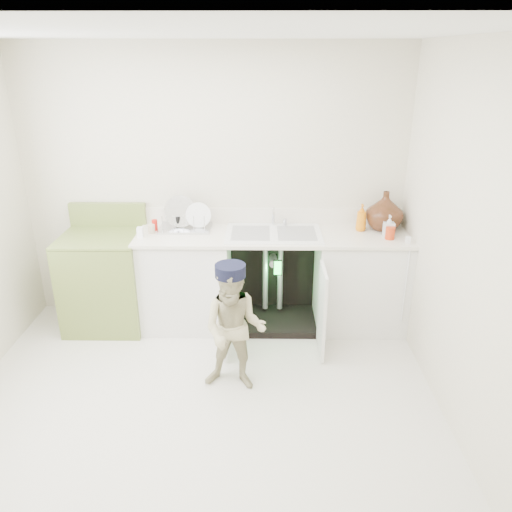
{
  "coord_description": "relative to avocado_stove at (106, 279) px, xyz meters",
  "views": [
    {
      "loc": [
        0.45,
        -2.98,
        2.4
      ],
      "look_at": [
        0.4,
        0.7,
        0.89
      ],
      "focal_mm": 35.0,
      "sensor_mm": 36.0,
      "label": 1
    }
  ],
  "objects": [
    {
      "name": "room_shell",
      "position": [
        1.0,
        -1.18,
        0.8
      ],
      "size": [
        6.0,
        5.5,
        1.26
      ],
      "color": "beige",
      "rests_on": "ground"
    },
    {
      "name": "repair_worker",
      "position": [
        1.24,
        -0.96,
        0.05
      ],
      "size": [
        0.64,
        0.86,
        1.01
      ],
      "rotation": [
        0.0,
        0.0,
        -0.15
      ],
      "color": "#C7BD8F",
      "rests_on": "ground"
    },
    {
      "name": "avocado_stove",
      "position": [
        0.0,
        0.0,
        0.0
      ],
      "size": [
        0.71,
        0.65,
        1.1
      ],
      "color": "olive",
      "rests_on": "ground"
    },
    {
      "name": "counter_run",
      "position": [
        1.58,
        0.03,
        0.02
      ],
      "size": [
        2.44,
        1.02,
        1.25
      ],
      "color": "white",
      "rests_on": "ground"
    },
    {
      "name": "ground",
      "position": [
        1.0,
        -1.18,
        -0.45
      ],
      "size": [
        3.5,
        3.5,
        0.0
      ],
      "primitive_type": "plane",
      "color": "#B8B4A2",
      "rests_on": "ground"
    }
  ]
}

